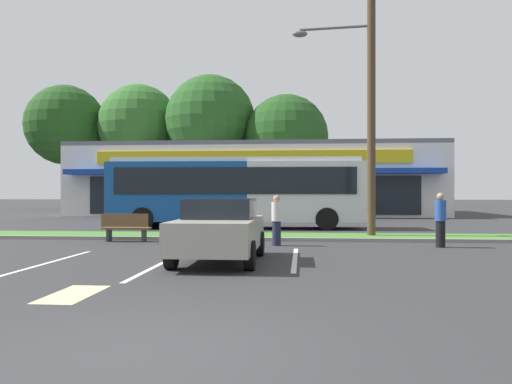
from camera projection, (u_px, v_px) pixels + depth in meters
ground_plane at (141, 355)px, 5.41m from camera, size 240.00×240.00×0.00m
grass_median at (257, 236)px, 19.36m from camera, size 56.00×2.20×0.12m
curb_lip at (254, 239)px, 18.14m from camera, size 56.00×0.24×0.12m
parking_stripe_0 at (48, 263)px, 12.49m from camera, size 0.12×4.80×0.01m
parking_stripe_1 at (158, 265)px, 12.05m from camera, size 0.12×4.80×0.01m
parking_stripe_2 at (295, 259)px, 13.22m from camera, size 0.12×4.80×0.01m
lot_arrow at (73, 294)px, 8.62m from camera, size 0.70×1.60×0.01m
storefront_building at (259, 181)px, 42.34m from camera, size 26.59×15.16×5.22m
tree_far_left at (65, 125)px, 51.84m from camera, size 7.79×7.79×12.18m
tree_left at (139, 125)px, 51.26m from camera, size 7.80×7.80×12.13m
tree_mid_left at (210, 120)px, 48.77m from camera, size 8.24×8.24×12.50m
tree_mid at (286, 136)px, 47.47m from camera, size 7.49×7.49×10.46m
utility_pole at (368, 81)px, 19.19m from camera, size 3.07×2.40×10.71m
city_bus at (237, 190)px, 24.55m from camera, size 11.79×2.90×3.25m
bus_stop_bench at (126, 227)px, 17.85m from camera, size 1.60×0.45×0.95m
car_1 at (220, 229)px, 12.68m from camera, size 1.93×4.17×1.51m
car_2 at (200, 207)px, 31.59m from camera, size 4.74×1.89×1.58m
pedestrian_near_bench at (440, 220)px, 16.02m from camera, size 0.33×0.33×1.65m
pedestrian_by_pole at (277, 220)px, 16.54m from camera, size 0.32×0.32×1.58m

